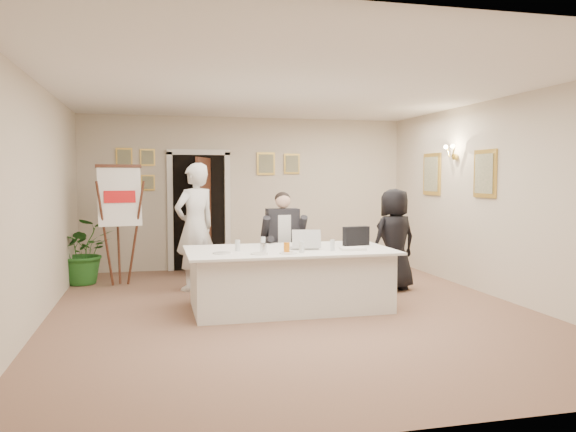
# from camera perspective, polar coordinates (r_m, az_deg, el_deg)

# --- Properties ---
(floor) EXTENTS (7.00, 7.00, 0.00)m
(floor) POSITION_cam_1_polar(r_m,az_deg,el_deg) (7.27, 0.44, -9.54)
(floor) COLOR brown
(floor) RESTS_ON ground
(ceiling) EXTENTS (6.00, 7.00, 0.02)m
(ceiling) POSITION_cam_1_polar(r_m,az_deg,el_deg) (7.16, 0.46, 12.82)
(ceiling) COLOR white
(ceiling) RESTS_ON wall_back
(wall_back) EXTENTS (6.00, 0.10, 2.80)m
(wall_back) POSITION_cam_1_polar(r_m,az_deg,el_deg) (10.51, -4.15, 2.34)
(wall_back) COLOR beige
(wall_back) RESTS_ON floor
(wall_front) EXTENTS (6.00, 0.10, 2.80)m
(wall_front) POSITION_cam_1_polar(r_m,az_deg,el_deg) (3.78, 13.31, -0.71)
(wall_front) COLOR beige
(wall_front) RESTS_ON floor
(wall_left) EXTENTS (0.10, 7.00, 2.80)m
(wall_left) POSITION_cam_1_polar(r_m,az_deg,el_deg) (6.99, -24.17, 1.16)
(wall_left) COLOR beige
(wall_left) RESTS_ON floor
(wall_right) EXTENTS (0.10, 7.00, 2.80)m
(wall_right) POSITION_cam_1_polar(r_m,az_deg,el_deg) (8.32, 20.93, 1.65)
(wall_right) COLOR beige
(wall_right) RESTS_ON floor
(doorway) EXTENTS (1.14, 0.86, 2.20)m
(doorway) POSITION_cam_1_polar(r_m,az_deg,el_deg) (10.24, -8.86, 0.26)
(doorway) COLOR black
(doorway) RESTS_ON floor
(pictures_back_wall) EXTENTS (3.40, 0.06, 0.80)m
(pictures_back_wall) POSITION_cam_1_polar(r_m,az_deg,el_deg) (10.37, -8.52, 4.77)
(pictures_back_wall) COLOR gold
(pictures_back_wall) RESTS_ON wall_back
(pictures_right_wall) EXTENTS (0.06, 2.20, 0.80)m
(pictures_right_wall) POSITION_cam_1_polar(r_m,az_deg,el_deg) (9.32, 16.66, 4.12)
(pictures_right_wall) COLOR gold
(pictures_right_wall) RESTS_ON wall_right
(wall_sconce) EXTENTS (0.20, 0.30, 0.24)m
(wall_sconce) POSITION_cam_1_polar(r_m,az_deg,el_deg) (9.29, 16.32, 6.29)
(wall_sconce) COLOR #B49839
(wall_sconce) RESTS_ON wall_right
(conference_table) EXTENTS (2.63, 1.41, 0.78)m
(conference_table) POSITION_cam_1_polar(r_m,az_deg,el_deg) (7.30, 0.13, -6.34)
(conference_table) COLOR silver
(conference_table) RESTS_ON floor
(seated_man) EXTENTS (0.66, 0.70, 1.50)m
(seated_man) POSITION_cam_1_polar(r_m,az_deg,el_deg) (8.30, -0.48, -2.59)
(seated_man) COLOR black
(seated_man) RESTS_ON floor
(flip_chart) EXTENTS (0.66, 0.45, 1.85)m
(flip_chart) POSITION_cam_1_polar(r_m,az_deg,el_deg) (9.09, -16.73, -1.51)
(flip_chart) COLOR #391C12
(flip_chart) RESTS_ON floor
(standing_man) EXTENTS (0.83, 0.76, 1.91)m
(standing_man) POSITION_cam_1_polar(r_m,az_deg,el_deg) (8.52, -9.42, -1.09)
(standing_man) COLOR silver
(standing_man) RESTS_ON floor
(standing_woman) EXTENTS (0.84, 0.65, 1.53)m
(standing_woman) POSITION_cam_1_polar(r_m,az_deg,el_deg) (8.57, 10.75, -2.36)
(standing_woman) COLOR black
(standing_woman) RESTS_ON floor
(potted_palm) EXTENTS (1.10, 1.01, 1.06)m
(potted_palm) POSITION_cam_1_polar(r_m,az_deg,el_deg) (9.50, -20.04, -3.34)
(potted_palm) COLOR #215D1F
(potted_palm) RESTS_ON floor
(laptop) EXTENTS (0.42, 0.43, 0.28)m
(laptop) POSITION_cam_1_polar(r_m,az_deg,el_deg) (7.27, 1.61, -2.23)
(laptop) COLOR #B7BABC
(laptop) RESTS_ON conference_table
(laptop_bag) EXTENTS (0.38, 0.17, 0.26)m
(laptop_bag) POSITION_cam_1_polar(r_m,az_deg,el_deg) (7.65, 6.93, -2.03)
(laptop_bag) COLOR black
(laptop_bag) RESTS_ON conference_table
(paper_stack) EXTENTS (0.33, 0.24, 0.03)m
(paper_stack) POSITION_cam_1_polar(r_m,az_deg,el_deg) (7.20, 6.58, -3.31)
(paper_stack) COLOR white
(paper_stack) RESTS_ON conference_table
(plate_left) EXTENTS (0.29, 0.29, 0.01)m
(plate_left) POSITION_cam_1_polar(r_m,az_deg,el_deg) (6.84, -6.74, -3.76)
(plate_left) COLOR white
(plate_left) RESTS_ON conference_table
(plate_mid) EXTENTS (0.22, 0.22, 0.01)m
(plate_mid) POSITION_cam_1_polar(r_m,az_deg,el_deg) (6.74, -2.92, -3.86)
(plate_mid) COLOR white
(plate_mid) RESTS_ON conference_table
(plate_near) EXTENTS (0.24, 0.24, 0.01)m
(plate_near) POSITION_cam_1_polar(r_m,az_deg,el_deg) (6.79, 0.02, -3.79)
(plate_near) COLOR white
(plate_near) RESTS_ON conference_table
(glass_a) EXTENTS (0.07, 0.07, 0.14)m
(glass_a) POSITION_cam_1_polar(r_m,az_deg,el_deg) (7.06, -5.14, -2.99)
(glass_a) COLOR silver
(glass_a) RESTS_ON conference_table
(glass_b) EXTENTS (0.06, 0.06, 0.14)m
(glass_b) POSITION_cam_1_polar(r_m,az_deg,el_deg) (6.89, 1.41, -3.15)
(glass_b) COLOR silver
(glass_b) RESTS_ON conference_table
(glass_c) EXTENTS (0.08, 0.08, 0.14)m
(glass_c) POSITION_cam_1_polar(r_m,az_deg,el_deg) (7.09, 4.55, -2.97)
(glass_c) COLOR silver
(glass_c) RESTS_ON conference_table
(glass_d) EXTENTS (0.08, 0.08, 0.14)m
(glass_d) POSITION_cam_1_polar(r_m,az_deg,el_deg) (7.41, -2.55, -2.65)
(glass_d) COLOR silver
(glass_d) RESTS_ON conference_table
(oj_glass) EXTENTS (0.09, 0.09, 0.13)m
(oj_glass) POSITION_cam_1_polar(r_m,az_deg,el_deg) (6.84, -0.14, -3.25)
(oj_glass) COLOR orange
(oj_glass) RESTS_ON conference_table
(steel_jug) EXTENTS (0.09, 0.09, 0.11)m
(steel_jug) POSITION_cam_1_polar(r_m,az_deg,el_deg) (6.95, -2.52, -3.22)
(steel_jug) COLOR silver
(steel_jug) RESTS_ON conference_table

